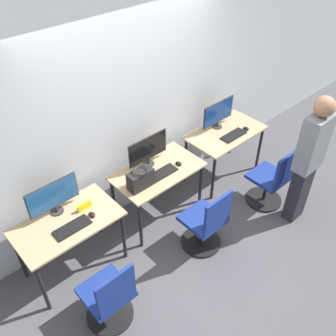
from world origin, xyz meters
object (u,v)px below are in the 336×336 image
object	(u,v)px
mouse_right	(246,128)
mouse_center	(179,164)
mouse_left	(92,215)
monitor_center	(148,150)
office_chair_center	(206,225)
handbag	(141,179)
monitor_left	(53,197)
office_chair_left	(110,299)
keyboard_center	(162,173)
keyboard_left	(72,227)
office_chair_right	(271,182)
person_right	(309,157)
monitor_right	(218,113)
keyboard_right	(234,135)

from	to	relation	value
mouse_right	mouse_center	bearing A→B (deg)	177.20
mouse_left	monitor_center	size ratio (longest dim) A/B	0.16
office_chair_center	handbag	xyz separation A→B (m)	(-0.39, 0.67, 0.50)
office_chair_center	monitor_left	bearing A→B (deg)	143.59
monitor_left	office_chair_left	bearing A→B (deg)	-94.03
keyboard_center	handbag	xyz separation A→B (m)	(-0.32, -0.01, 0.11)
mouse_center	mouse_right	world-z (taller)	same
office_chair_left	keyboard_center	bearing A→B (deg)	28.81
keyboard_left	mouse_center	bearing A→B (deg)	0.98
keyboard_left	office_chair_right	xyz separation A→B (m)	(2.45, -0.70, -0.39)
person_right	handbag	distance (m)	1.94
keyboard_left	mouse_center	xyz separation A→B (m)	(1.48, 0.03, 0.01)
monitor_right	monitor_left	bearing A→B (deg)	179.26
office_chair_left	mouse_right	xyz separation A→B (m)	(2.76, 0.65, 0.40)
keyboard_center	office_chair_center	world-z (taller)	office_chair_center
keyboard_left	monitor_right	xyz separation A→B (m)	(2.44, 0.28, 0.21)
mouse_right	monitor_center	bearing A→B (deg)	167.90
monitor_right	office_chair_right	distance (m)	1.15
office_chair_right	handbag	size ratio (longest dim) A/B	2.95
keyboard_left	person_right	distance (m)	2.73
mouse_left	person_right	world-z (taller)	person_right
keyboard_left	mouse_left	world-z (taller)	mouse_left
keyboard_right	monitor_center	bearing A→B (deg)	166.16
monitor_center	handbag	size ratio (longest dim) A/B	1.86
keyboard_center	handbag	world-z (taller)	handbag
mouse_left	mouse_center	xyz separation A→B (m)	(1.24, 0.01, 0.00)
mouse_left	monitor_center	world-z (taller)	monitor_center
mouse_center	monitor_center	bearing A→B (deg)	135.67
keyboard_center	mouse_right	xyz separation A→B (m)	(1.47, -0.06, 0.01)
keyboard_center	mouse_center	bearing A→B (deg)	-1.01
office_chair_center	monitor_right	xyz separation A→B (m)	(1.15, 0.92, 0.60)
monitor_center	keyboard_right	world-z (taller)	monitor_center
office_chair_right	person_right	bearing A→B (deg)	-82.51
mouse_right	person_right	bearing A→B (deg)	-100.49
mouse_left	keyboard_right	bearing A→B (deg)	-0.84
keyboard_left	mouse_center	distance (m)	1.48
keyboard_left	handbag	distance (m)	0.90
office_chair_left	monitor_center	distance (m)	1.72
keyboard_left	office_chair_right	world-z (taller)	office_chair_right
keyboard_left	person_right	xyz separation A→B (m)	(2.50, -1.07, 0.21)
keyboard_left	mouse_left	size ratio (longest dim) A/B	4.19
office_chair_center	mouse_right	world-z (taller)	office_chair_center
keyboard_center	mouse_left	bearing A→B (deg)	-178.96
monitor_left	mouse_right	distance (m)	2.72
monitor_left	person_right	distance (m)	2.85
office_chair_left	mouse_right	size ratio (longest dim) A/B	9.84
keyboard_left	keyboard_right	distance (m)	2.44
office_chair_right	monitor_left	bearing A→B (deg)	157.58
keyboard_left	mouse_right	size ratio (longest dim) A/B	4.19
monitor_left	mouse_center	bearing A→B (deg)	-10.79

